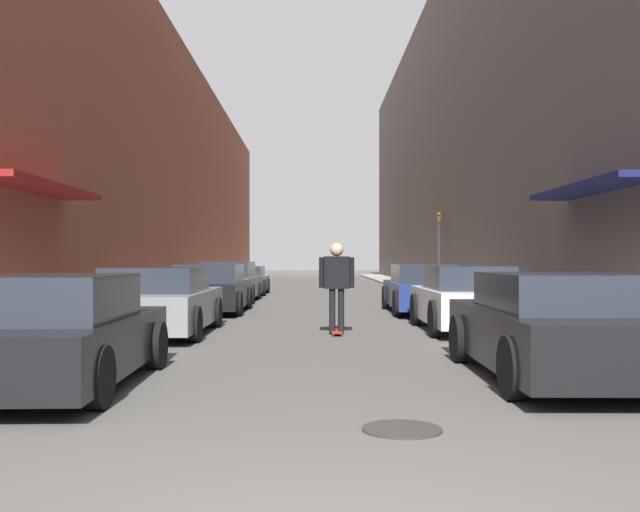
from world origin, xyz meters
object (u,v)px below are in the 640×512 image
(parked_car_left_4, at_px, (244,281))
(skateboarder, at_px, (337,278))
(parked_car_right_0, at_px, (557,327))
(parked_car_right_1, at_px, (465,299))
(manhole_cover, at_px, (402,429))
(parked_car_left_0, at_px, (51,333))
(parked_car_left_3, at_px, (229,283))
(traffic_light, at_px, (439,242))
(parked_car_right_2, at_px, (422,289))
(parked_car_left_2, at_px, (211,289))
(parked_car_left_1, at_px, (159,302))

(parked_car_left_4, xyz_separation_m, skateboarder, (3.40, -15.94, 0.53))
(parked_car_left_4, bearing_deg, skateboarder, -77.97)
(parked_car_right_0, bearing_deg, parked_car_right_1, 88.92)
(manhole_cover, bearing_deg, parked_car_left_4, 98.89)
(parked_car_left_0, relative_size, parked_car_right_1, 1.05)
(parked_car_right_0, bearing_deg, parked_car_left_3, 110.49)
(parked_car_left_3, relative_size, traffic_light, 1.27)
(parked_car_left_3, relative_size, parked_car_right_0, 0.99)
(parked_car_right_0, xyz_separation_m, skateboarder, (-2.57, 5.18, 0.47))
(parked_car_right_2, height_order, manhole_cover, parked_car_right_2)
(parked_car_left_0, distance_m, traffic_light, 24.99)
(manhole_cover, distance_m, traffic_light, 26.05)
(skateboarder, bearing_deg, parked_car_left_0, -121.55)
(manhole_cover, bearing_deg, parked_car_right_0, 49.49)
(skateboarder, bearing_deg, manhole_cover, -87.67)
(parked_car_left_2, distance_m, parked_car_right_1, 7.89)
(parked_car_right_0, height_order, manhole_cover, parked_car_right_0)
(parked_car_left_1, bearing_deg, parked_car_right_2, 42.77)
(traffic_light, bearing_deg, parked_car_left_3, -141.34)
(parked_car_left_0, bearing_deg, manhole_cover, -28.91)
(parked_car_right_1, xyz_separation_m, skateboarder, (-2.68, -0.66, 0.46))
(parked_car_left_1, distance_m, manhole_cover, 8.78)
(parked_car_left_2, bearing_deg, parked_car_left_0, -90.96)
(parked_car_right_2, bearing_deg, traffic_light, 77.85)
(parked_car_left_1, xyz_separation_m, traffic_light, (8.63, 17.63, 1.63))
(parked_car_right_2, xyz_separation_m, skateboarder, (-2.53, -5.64, 0.46))
(parked_car_left_0, bearing_deg, parked_car_left_1, 90.00)
(parked_car_left_1, height_order, parked_car_left_4, parked_car_left_1)
(parked_car_left_2, height_order, parked_car_left_3, parked_car_left_3)
(parked_car_right_0, xyz_separation_m, parked_car_right_2, (-0.04, 10.82, 0.01))
(parked_car_left_1, bearing_deg, parked_car_right_1, 5.57)
(parked_car_left_2, bearing_deg, parked_car_right_2, -1.47)
(manhole_cover, relative_size, traffic_light, 0.20)
(parked_car_right_0, distance_m, skateboarder, 5.80)
(parked_car_right_0, xyz_separation_m, manhole_cover, (-2.25, -2.64, -0.64))
(parked_car_left_4, height_order, parked_car_right_2, parked_car_right_2)
(parked_car_left_4, height_order, parked_car_right_1, parked_car_right_1)
(parked_car_right_1, bearing_deg, parked_car_right_0, -91.08)
(parked_car_left_0, bearing_deg, parked_car_left_3, 89.70)
(parked_car_left_0, height_order, parked_car_right_0, parked_car_right_0)
(parked_car_left_1, relative_size, parked_car_left_3, 1.02)
(parked_car_left_1, xyz_separation_m, parked_car_left_3, (0.09, 10.79, 0.02))
(parked_car_right_2, bearing_deg, parked_car_left_4, 119.93)
(parked_car_left_4, xyz_separation_m, traffic_light, (8.52, 1.75, 1.68))
(manhole_cover, bearing_deg, parked_car_left_0, 151.09)
(parked_car_left_0, xyz_separation_m, skateboarder, (3.50, 5.71, 0.49))
(parked_car_left_0, bearing_deg, parked_car_right_1, 45.82)
(parked_car_left_3, relative_size, skateboarder, 2.44)
(parked_car_left_4, height_order, parked_car_right_0, parked_car_right_0)
(parked_car_left_1, height_order, parked_car_right_2, parked_car_right_2)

